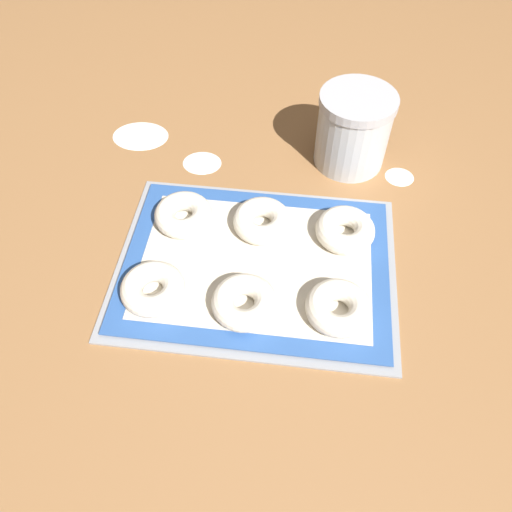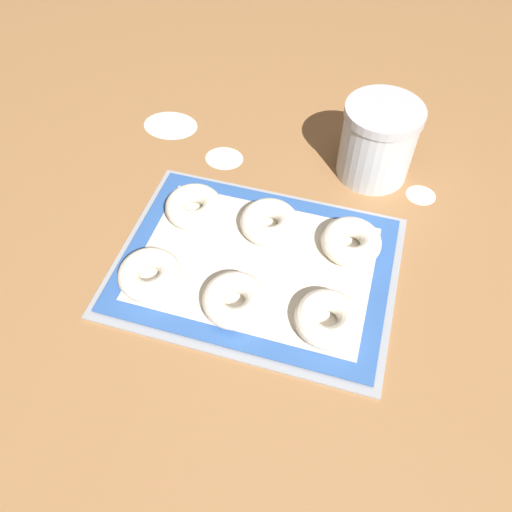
{
  "view_description": "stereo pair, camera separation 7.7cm",
  "coord_description": "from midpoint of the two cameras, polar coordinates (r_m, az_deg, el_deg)",
  "views": [
    {
      "loc": [
        0.07,
        -0.44,
        0.64
      ],
      "look_at": [
        0.02,
        0.02,
        0.03
      ],
      "focal_mm": 35.0,
      "sensor_mm": 36.0,
      "label": 1
    },
    {
      "loc": [
        0.15,
        -0.43,
        0.64
      ],
      "look_at": [
        0.02,
        0.02,
        0.03
      ],
      "focal_mm": 35.0,
      "sensor_mm": 36.0,
      "label": 2
    }
  ],
  "objects": [
    {
      "name": "ground_plane",
      "position": [
        0.78,
        -4.1,
        -2.42
      ],
      "size": [
        2.8,
        2.8,
        0.0
      ],
      "primitive_type": "plane",
      "color": "olive"
    },
    {
      "name": "baking_tray",
      "position": [
        0.79,
        -2.8,
        -1.24
      ],
      "size": [
        0.44,
        0.33,
        0.01
      ],
      "color": "#93969B",
      "rests_on": "ground_plane"
    },
    {
      "name": "bagel_back_left",
      "position": [
        0.84,
        -10.93,
        4.49
      ],
      "size": [
        0.1,
        0.1,
        0.03
      ],
      "color": "silver",
      "rests_on": "baking_mat"
    },
    {
      "name": "baking_mat",
      "position": [
        0.78,
        -2.82,
        -1.0
      ],
      "size": [
        0.41,
        0.3,
        0.0
      ],
      "color": "#2D569E",
      "rests_on": "baking_tray"
    },
    {
      "name": "bagel_front_left",
      "position": [
        0.76,
        -14.6,
        -3.84
      ],
      "size": [
        0.1,
        0.1,
        0.03
      ],
      "color": "silver",
      "rests_on": "baking_mat"
    },
    {
      "name": "flour_patch_side",
      "position": [
        0.96,
        -8.52,
        10.4
      ],
      "size": [
        0.07,
        0.06,
        0.0
      ],
      "color": "white",
      "rests_on": "ground_plane"
    },
    {
      "name": "bagel_back_center",
      "position": [
        0.81,
        -2.03,
        3.88
      ],
      "size": [
        0.1,
        0.1,
        0.03
      ],
      "color": "silver",
      "rests_on": "baking_mat"
    },
    {
      "name": "bagel_back_right",
      "position": [
        0.81,
        7.47,
        2.8
      ],
      "size": [
        0.1,
        0.1,
        0.03
      ],
      "color": "silver",
      "rests_on": "baking_mat"
    },
    {
      "name": "flour_patch_far",
      "position": [
        0.95,
        13.86,
        8.69
      ],
      "size": [
        0.05,
        0.05,
        0.0
      ],
      "color": "white",
      "rests_on": "ground_plane"
    },
    {
      "name": "flour_canister",
      "position": [
        0.92,
        8.65,
        13.96
      ],
      "size": [
        0.13,
        0.13,
        0.14
      ],
      "color": "silver",
      "rests_on": "ground_plane"
    },
    {
      "name": "flour_patch_near",
      "position": [
        1.04,
        -15.21,
        13.04
      ],
      "size": [
        0.11,
        0.09,
        0.0
      ],
      "color": "white",
      "rests_on": "ground_plane"
    },
    {
      "name": "bagel_front_center",
      "position": [
        0.72,
        -4.44,
        -5.5
      ],
      "size": [
        0.1,
        0.1,
        0.03
      ],
      "color": "silver",
      "rests_on": "baking_mat"
    },
    {
      "name": "bagel_front_right",
      "position": [
        0.72,
        6.37,
        -6.11
      ],
      "size": [
        0.1,
        0.1,
        0.03
      ],
      "color": "silver",
      "rests_on": "baking_mat"
    }
  ]
}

